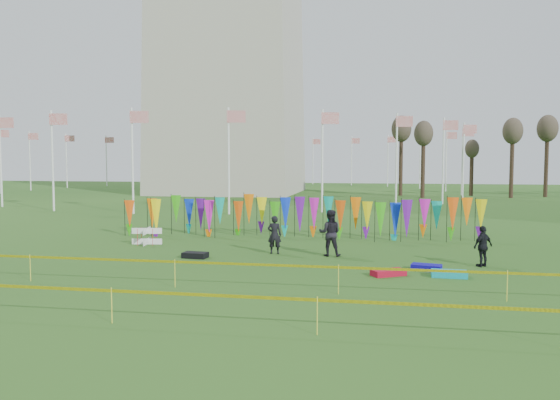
% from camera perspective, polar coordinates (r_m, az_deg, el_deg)
% --- Properties ---
extents(ground, '(160.00, 160.00, 0.00)m').
position_cam_1_polar(ground, '(19.55, -2.63, -7.75)').
color(ground, '#204914').
rests_on(ground, ground).
extents(flagpole_ring, '(57.40, 56.16, 8.00)m').
position_cam_1_polar(flagpole_ring, '(69.11, -5.18, 4.09)').
color(flagpole_ring, white).
rests_on(flagpole_ring, ground).
extents(banner_row, '(18.64, 0.64, 2.09)m').
position_cam_1_polar(banner_row, '(28.25, 2.03, -1.60)').
color(banner_row, black).
rests_on(banner_row, ground).
extents(caution_tape_near, '(26.00, 0.02, 0.90)m').
position_cam_1_polar(caution_tape_near, '(17.17, -5.14, -6.78)').
color(caution_tape_near, '#F3F105').
rests_on(caution_tape_near, ground).
extents(caution_tape_far, '(26.00, 0.02, 0.90)m').
position_cam_1_polar(caution_tape_far, '(13.49, -9.63, -9.85)').
color(caution_tape_far, '#F3F105').
rests_on(caution_tape_far, ground).
extents(box_kite, '(0.74, 0.74, 0.82)m').
position_cam_1_polar(box_kite, '(26.97, -13.74, -3.69)').
color(box_kite, red).
rests_on(box_kite, ground).
extents(person_left, '(0.63, 0.48, 1.66)m').
position_cam_1_polar(person_left, '(23.60, -0.59, -3.65)').
color(person_left, black).
rests_on(person_left, ground).
extents(person_mid, '(0.95, 0.59, 1.96)m').
position_cam_1_polar(person_mid, '(23.14, 5.24, -3.45)').
color(person_mid, black).
rests_on(person_mid, ground).
extents(person_right, '(1.04, 0.98, 1.56)m').
position_cam_1_polar(person_right, '(22.14, 20.44, -4.56)').
color(person_right, black).
rests_on(person_right, ground).
extents(kite_bag_blue, '(1.17, 0.79, 0.22)m').
position_cam_1_polar(kite_bag_blue, '(20.88, 15.05, -6.82)').
color(kite_bag_blue, '#1109A0').
rests_on(kite_bag_blue, ground).
extents(kite_bag_red, '(1.29, 1.07, 0.22)m').
position_cam_1_polar(kite_bag_red, '(19.65, 11.25, -7.45)').
color(kite_bag_red, '#B50C26').
rests_on(kite_bag_red, ground).
extents(kite_bag_black, '(1.06, 0.68, 0.23)m').
position_cam_1_polar(kite_bag_black, '(22.99, -8.85, -5.71)').
color(kite_bag_black, black).
rests_on(kite_bag_black, ground).
extents(kite_bag_teal, '(1.21, 0.62, 0.23)m').
position_cam_1_polar(kite_bag_teal, '(19.93, 17.25, -7.37)').
color(kite_bag_teal, '#0DABC2').
rests_on(kite_bag_teal, ground).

